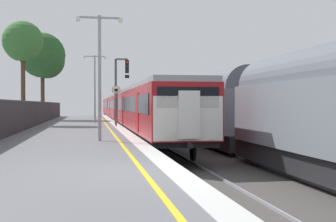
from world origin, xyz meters
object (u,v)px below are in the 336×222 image
object	(u,v)px
freight_train_adjacent_track	(256,107)
background_tree_centre	(44,57)
commuter_train_at_platform	(125,107)
platform_lamp_mid	(100,66)
speed_limit_sign	(116,101)
platform_lamp_far	(95,83)
signal_gantry	(119,83)
background_tree_left	(22,43)

from	to	relation	value
freight_train_adjacent_track	background_tree_centre	bearing A→B (deg)	114.37
commuter_train_at_platform	platform_lamp_mid	distance (m)	28.89
freight_train_adjacent_track	speed_limit_sign	distance (m)	13.09
freight_train_adjacent_track	platform_lamp_far	distance (m)	20.56
commuter_train_at_platform	signal_gantry	distance (m)	14.27
freight_train_adjacent_track	background_tree_centre	xyz separation A→B (m)	(-12.29, 27.14, 4.94)
speed_limit_sign	platform_lamp_mid	bearing A→B (deg)	-96.48
background_tree_left	platform_lamp_mid	bearing A→B (deg)	-71.51
commuter_train_at_platform	background_tree_left	bearing A→B (deg)	-126.24
signal_gantry	background_tree_left	world-z (taller)	background_tree_left
speed_limit_sign	background_tree_centre	xyz separation A→B (m)	(-6.44, 15.44, 4.55)
background_tree_left	background_tree_centre	world-z (taller)	background_tree_centre
speed_limit_sign	commuter_train_at_platform	bearing A→B (deg)	83.54
signal_gantry	speed_limit_sign	bearing A→B (deg)	-99.42
signal_gantry	background_tree_left	bearing A→B (deg)	164.34
platform_lamp_mid	background_tree_left	distance (m)	17.81
signal_gantry	freight_train_adjacent_track	bearing A→B (deg)	-68.54
freight_train_adjacent_track	platform_lamp_mid	size ratio (longest dim) A/B	5.76
signal_gantry	platform_lamp_far	size ratio (longest dim) A/B	0.87
background_tree_left	speed_limit_sign	bearing A→B (deg)	-31.65
signal_gantry	speed_limit_sign	world-z (taller)	signal_gantry
platform_lamp_mid	background_tree_left	xyz separation A→B (m)	(-5.56, 16.63, 3.10)
signal_gantry	background_tree_left	distance (m)	8.23
background_tree_centre	background_tree_left	bearing A→B (deg)	-92.67
background_tree_centre	commuter_train_at_platform	bearing A→B (deg)	5.99
speed_limit_sign	platform_lamp_mid	distance (m)	12.49
platform_lamp_far	commuter_train_at_platform	bearing A→B (deg)	69.91
platform_lamp_mid	platform_lamp_far	bearing A→B (deg)	90.00
platform_lamp_mid	commuter_train_at_platform	bearing A→B (deg)	83.53
freight_train_adjacent_track	background_tree_centre	world-z (taller)	background_tree_centre
freight_train_adjacent_track	commuter_train_at_platform	bearing A→B (deg)	98.14
platform_lamp_far	background_tree_centre	world-z (taller)	background_tree_centre
background_tree_left	signal_gantry	bearing A→B (deg)	-15.66
platform_lamp_far	background_tree_left	size ratio (longest dim) A/B	0.73
commuter_train_at_platform	freight_train_adjacent_track	xyz separation A→B (m)	(4.00, -28.01, 0.16)
speed_limit_sign	platform_lamp_mid	world-z (taller)	platform_lamp_mid
signal_gantry	platform_lamp_far	world-z (taller)	platform_lamp_far
speed_limit_sign	platform_lamp_mid	xyz separation A→B (m)	(-1.40, -12.34, 1.35)
commuter_train_at_platform	platform_lamp_far	xyz separation A→B (m)	(-3.25, -8.88, 2.14)
commuter_train_at_platform	freight_train_adjacent_track	bearing A→B (deg)	-81.86
speed_limit_sign	freight_train_adjacent_track	bearing A→B (deg)	-63.44
freight_train_adjacent_track	background_tree_left	world-z (taller)	background_tree_left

